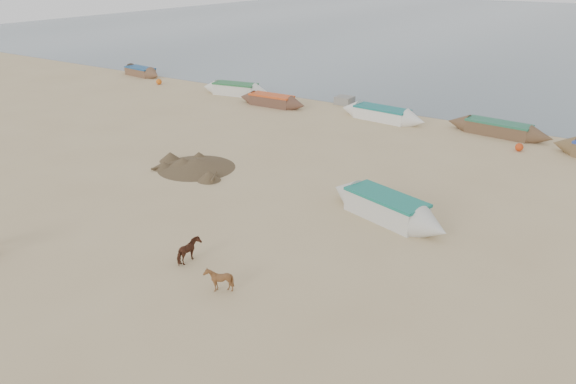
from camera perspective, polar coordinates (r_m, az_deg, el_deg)
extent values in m
plane|color=tan|center=(20.40, -6.33, -6.18)|extent=(140.00, 140.00, 0.00)
imported|color=brown|center=(18.07, -7.07, -8.80)|extent=(0.82, 0.75, 0.82)
imported|color=#522A1A|center=(19.80, -9.96, -5.95)|extent=(1.04, 1.09, 0.85)
cone|color=brown|center=(28.70, -9.29, 2.88)|extent=(4.06, 4.06, 0.48)
cube|color=#2D642E|center=(41.88, -2.08, 9.50)|extent=(1.40, 1.20, 0.60)
sphere|color=#C33A12|center=(33.42, 22.43, 4.24)|extent=(0.44, 0.44, 0.44)
cube|color=gray|center=(41.49, 5.76, 9.25)|extent=(1.20, 1.10, 0.56)
sphere|color=#D86014|center=(49.26, -12.98, 10.87)|extent=(0.48, 0.48, 0.48)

